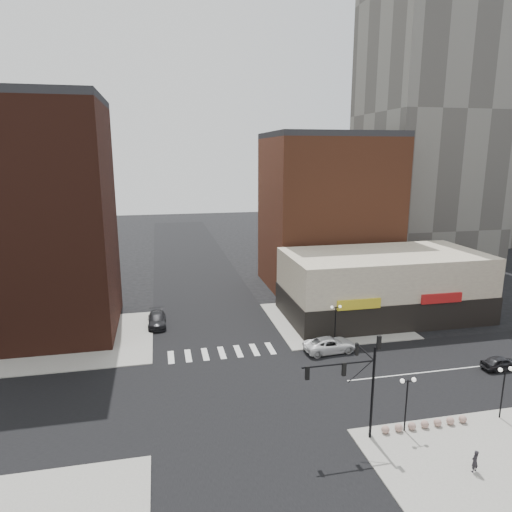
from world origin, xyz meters
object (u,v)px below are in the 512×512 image
object	(u,v)px
street_lamp_se_a	(407,391)
street_lamp_ne	(336,314)
white_suv	(330,345)
dark_sedan_north	(157,320)
street_lamp_se_b	(504,379)
pedestrian	(475,461)
dark_sedan_east	(501,363)
traffic_signal	(358,373)

from	to	relation	value
street_lamp_se_a	street_lamp_ne	size ratio (longest dim) A/B	1.00
white_suv	dark_sedan_north	distance (m)	20.54
street_lamp_se_b	pedestrian	xyz separation A→B (m)	(-5.97, -4.93, -2.42)
white_suv	dark_sedan_east	bearing A→B (deg)	-121.26
white_suv	pedestrian	distance (m)	19.25
street_lamp_se_a	white_suv	size ratio (longest dim) A/B	0.77
traffic_signal	street_lamp_se_b	bearing A→B (deg)	-0.82
street_lamp_ne	dark_sedan_east	world-z (taller)	street_lamp_ne
street_lamp_se_a	street_lamp_se_b	size ratio (longest dim) A/B	1.00
traffic_signal	dark_sedan_north	xyz separation A→B (m)	(-13.74, 25.16, -4.22)
traffic_signal	street_lamp_se_b	xyz separation A→B (m)	(11.76, -0.17, -1.67)
street_lamp_se_b	white_suv	world-z (taller)	street_lamp_se_b
dark_sedan_north	street_lamp_se_a	bearing A→B (deg)	-55.20
traffic_signal	street_lamp_se_b	size ratio (longest dim) A/B	1.87
dark_sedan_north	pedestrian	bearing A→B (deg)	-57.01
street_lamp_se_b	street_lamp_ne	xyz separation A→B (m)	(-7.00, 16.00, 0.00)
white_suv	dark_sedan_north	size ratio (longest dim) A/B	1.06
street_lamp_se_a	dark_sedan_north	xyz separation A→B (m)	(-17.50, 25.33, -2.55)
street_lamp_se_b	street_lamp_ne	distance (m)	17.46
white_suv	dark_sedan_north	xyz separation A→B (m)	(-17.25, 11.14, -0.01)
street_lamp_se_b	white_suv	xyz separation A→B (m)	(-8.25, 14.19, -2.54)
street_lamp_ne	dark_sedan_north	distance (m)	20.87
street_lamp_se_b	white_suv	size ratio (longest dim) A/B	0.77
street_lamp_se_a	white_suv	xyz separation A→B (m)	(-0.25, 14.19, -2.54)
street_lamp_ne	white_suv	distance (m)	3.36
street_lamp_se_b	street_lamp_ne	world-z (taller)	same
street_lamp_se_a	pedestrian	xyz separation A→B (m)	(2.03, -4.93, -2.42)
street_lamp_se_a	street_lamp_ne	xyz separation A→B (m)	(1.00, 16.00, 0.00)
street_lamp_se_a	street_lamp_ne	distance (m)	16.03
street_lamp_se_a	dark_sedan_east	distance (m)	15.94
dark_sedan_east	dark_sedan_north	size ratio (longest dim) A/B	0.74
white_suv	pedestrian	xyz separation A→B (m)	(2.27, -19.11, 0.12)
traffic_signal	dark_sedan_north	bearing A→B (deg)	118.64
street_lamp_se_a	dark_sedan_north	bearing A→B (deg)	124.64
street_lamp_se_a	pedestrian	bearing A→B (deg)	-67.63
street_lamp_se_b	street_lamp_ne	bearing A→B (deg)	113.63
street_lamp_se_a	pedestrian	world-z (taller)	street_lamp_se_a
street_lamp_se_b	dark_sedan_east	bearing A→B (deg)	49.76
street_lamp_se_a	dark_sedan_north	world-z (taller)	street_lamp_se_a
street_lamp_ne	white_suv	xyz separation A→B (m)	(-1.25, -1.81, -2.54)
white_suv	pedestrian	size ratio (longest dim) A/B	3.61
traffic_signal	pedestrian	size ratio (longest dim) A/B	5.18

